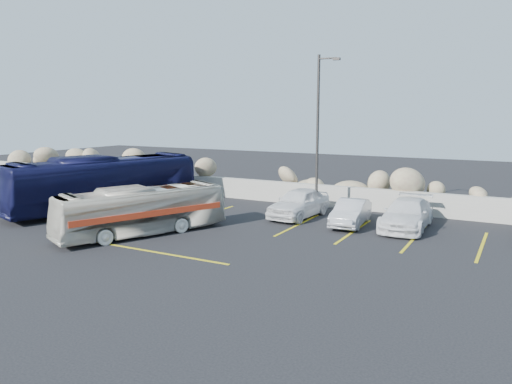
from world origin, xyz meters
The scene contains 10 objects.
ground centered at (0.00, 0.00, 0.00)m, with size 90.00×90.00×0.00m, color black.
seawall centered at (0.00, 12.00, 0.60)m, with size 60.00×0.40×1.20m, color gray.
riprap_pile centered at (0.00, 13.20, 1.30)m, with size 54.00×2.80×2.60m, color #967C62, non-canonical shape.
parking_lines centered at (4.64, 5.57, 0.01)m, with size 18.16×9.36×0.01m.
lamppost centered at (2.56, 9.50, 4.30)m, with size 1.14×0.18×8.00m.
vintage_bus centered at (-2.58, 2.14, 1.05)m, with size 1.76×7.50×2.09m, color beige.
tour_coach centered at (-8.12, 5.38, 1.46)m, with size 2.46×10.51×2.93m, color #101137.
car_a centered at (1.92, 8.64, 0.73)m, with size 1.73×4.31×1.47m, color silver.
car_b centered at (4.78, 8.12, 0.60)m, with size 1.26×3.61×1.19m, color #B8B8BD.
car_c centered at (7.21, 8.66, 0.67)m, with size 1.88×4.62×1.34m, color silver.
Camera 1 is at (11.77, -13.99, 5.25)m, focal length 35.00 mm.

